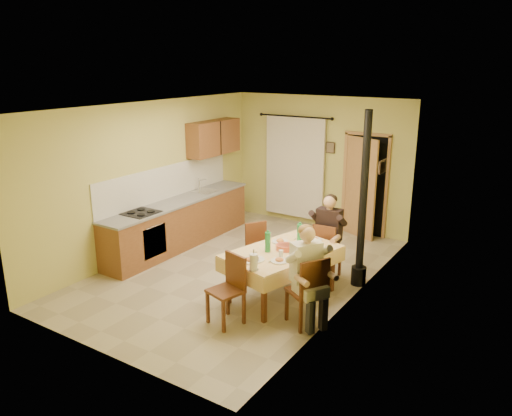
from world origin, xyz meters
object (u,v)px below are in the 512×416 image
Objects in this scene: dining_table at (282,274)px; chair_left at (260,262)px; chair_near at (227,304)px; man_far at (328,227)px; chair_far at (327,261)px; man_right at (307,264)px; chair_right at (307,305)px; stove_flue at (362,224)px.

chair_left is (-0.65, 0.41, -0.09)m from dining_table.
chair_near is 0.70× the size of man_far.
man_far is at bearing 90.00° from chair_far.
dining_table is 1.08m from chair_far.
dining_table is at bearing -106.86° from chair_far.
chair_left is 1.73m from man_right.
chair_right reaches higher than chair_far.
chair_right is at bearing -22.37° from dining_table.
chair_left is 0.67× the size of man_far.
chair_far reaches higher than chair_left.
chair_right is at bearing -94.39° from stove_flue.
dining_table is 1.00m from man_right.
chair_left is 0.33× the size of stove_flue.
chair_right is 0.59m from man_right.
man_far reaches higher than chair_near.
stove_flue is (1.06, 2.16, 0.73)m from chair_near.
chair_far is 1.63m from chair_right.
dining_table is 0.88m from chair_right.
chair_far is at bearing 47.23° from man_right.
man_right is (0.69, -0.52, 0.50)m from dining_table.
chair_right is at bearing -77.14° from chair_far.
man_far and man_right have the same top height.
chair_far is at bearing -177.26° from stove_flue.
chair_far reaches higher than dining_table.
chair_left is at bearing 87.23° from man_right.
chair_near is 2.52m from stove_flue.
chair_far is 1.72m from man_right.
man_right reaches higher than chair_near.
man_far is at bearing -87.68° from chair_near.
chair_near is 0.96× the size of chair_right.
chair_near is (-0.50, -2.13, 0.00)m from chair_far.
chair_near is 1.24m from man_right.
chair_near is 2.28m from man_far.
man_far reaches higher than dining_table.
stove_flue is at bearing -100.67° from chair_near.
chair_left is 1.77m from stove_flue.
chair_right is 1.08× the size of chair_left.
chair_far is 0.94× the size of chair_right.
chair_far is at bearing -87.77° from chair_near.
chair_far is at bearing 47.60° from chair_right.
stove_flue is (0.82, 1.07, 0.64)m from dining_table.
man_far is at bearing -178.59° from stove_flue.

